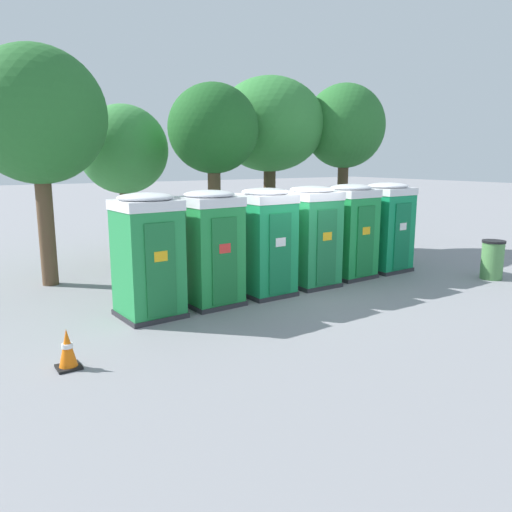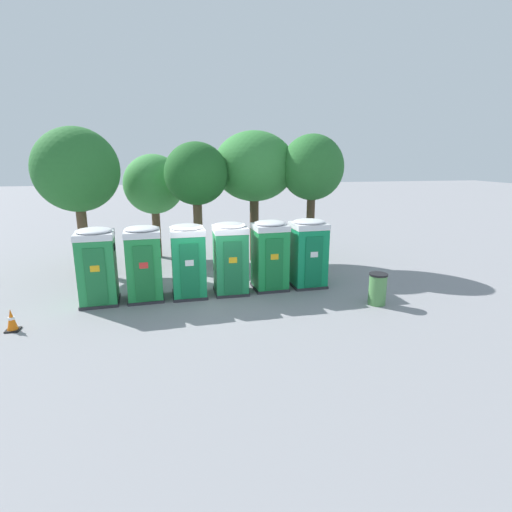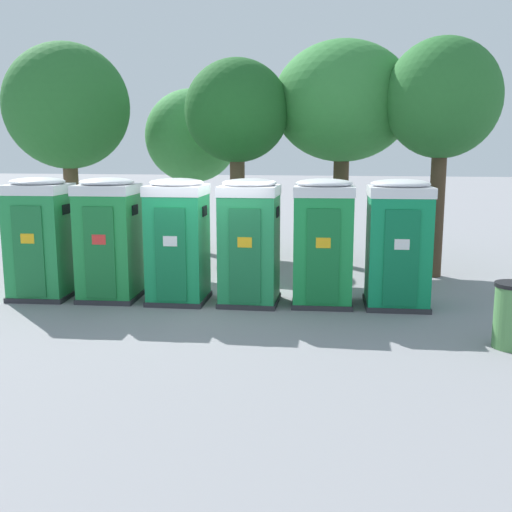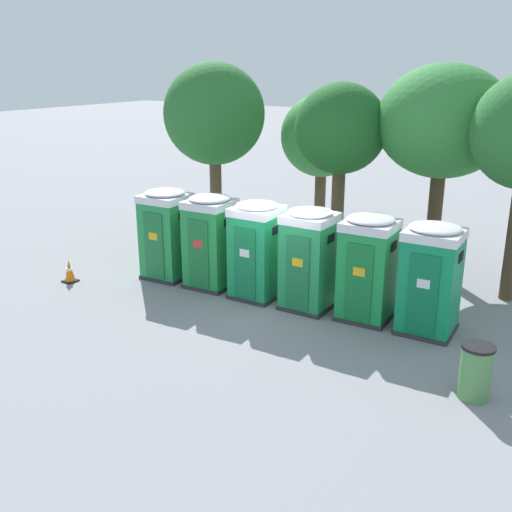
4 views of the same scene
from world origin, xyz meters
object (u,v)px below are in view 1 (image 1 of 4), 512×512
portapotty_1 (210,248)px  portapotty_2 (265,242)px  portapotty_4 (350,231)px  street_tree_2 (123,151)px  portapotty_5 (386,227)px  traffic_cone (67,349)px  street_tree_3 (213,131)px  portapotty_3 (312,236)px  portapotty_0 (148,255)px  trash_can (492,260)px  street_tree_0 (37,117)px  street_tree_4 (344,128)px  street_tree_1 (270,126)px

portapotty_1 → portapotty_2: bearing=0.7°
portapotty_4 → street_tree_2: size_ratio=0.52×
portapotty_5 → traffic_cone: bearing=-166.8°
street_tree_2 → street_tree_3: size_ratio=0.91×
portapotty_2 → portapotty_4: bearing=4.9°
portapotty_1 → street_tree_2: (0.19, 6.07, 2.17)m
portapotty_1 → portapotty_3: size_ratio=1.00×
portapotty_0 → portapotty_3: bearing=2.4°
portapotty_1 → trash_can: size_ratio=2.41×
street_tree_0 → portapotty_3: bearing=-33.8°
portapotty_2 → street_tree_4: 7.13m
street_tree_3 → street_tree_0: bearing=176.5°
traffic_cone → street_tree_1: bearing=37.9°
street_tree_2 → traffic_cone: size_ratio=7.62×
street_tree_0 → street_tree_3: 4.70m
street_tree_1 → portapotty_5: bearing=-73.7°
street_tree_2 → trash_can: 11.29m
portapotty_2 → trash_can: portapotty_2 is taller
portapotty_0 → street_tree_1: size_ratio=0.43×
street_tree_3 → street_tree_4: street_tree_4 is taller
portapotty_3 → street_tree_1: bearing=68.5°
portapotty_0 → portapotty_3: 4.42m
portapotty_4 → street_tree_2: street_tree_2 is taller
portapotty_5 → street_tree_3: 5.72m
portapotty_4 → street_tree_0: street_tree_0 is taller
street_tree_2 → street_tree_3: 3.17m
portapotty_2 → street_tree_0: (-4.12, 3.83, 2.92)m
portapotty_3 → street_tree_4: (4.07, 3.30, 2.96)m
portapotty_4 → traffic_cone: portapotty_4 is taller
trash_can → street_tree_1: bearing=113.6°
street_tree_3 → trash_can: street_tree_3 is taller
portapotty_5 → trash_can: bearing=-55.2°
portapotty_1 → portapotty_4: size_ratio=1.00×
street_tree_0 → street_tree_3: size_ratio=1.10×
portapotty_3 → street_tree_4: bearing=39.1°
street_tree_3 → trash_can: bearing=-45.6°
portapotty_5 → street_tree_2: 8.39m
street_tree_0 → portapotty_1: bearing=-55.4°
street_tree_1 → traffic_cone: bearing=-142.1°
portapotty_3 → traffic_cone: 6.83m
portapotty_2 → street_tree_4: street_tree_4 is taller
street_tree_1 → street_tree_4: size_ratio=1.03×
portapotty_0 → street_tree_4: size_ratio=0.45×
portapotty_0 → street_tree_2: (1.66, 6.16, 2.17)m
street_tree_2 → trash_can: street_tree_2 is taller
street_tree_2 → trash_can: bearing=-47.9°
portapotty_0 → street_tree_0: street_tree_0 is taller
street_tree_0 → street_tree_2: 3.69m
traffic_cone → portapotty_4: bearing=15.3°
street_tree_0 → street_tree_4: street_tree_0 is taller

